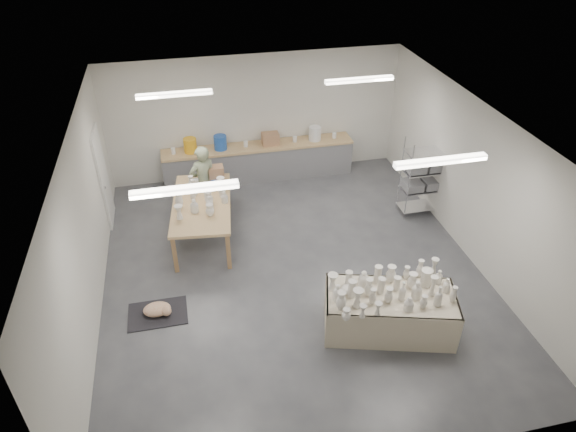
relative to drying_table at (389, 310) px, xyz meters
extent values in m
plane|color=#424449|center=(-1.20, 1.78, -0.42)|extent=(8.00, 8.00, 0.00)
cube|color=white|center=(-1.20, 1.78, 2.57)|extent=(7.00, 8.00, 0.02)
cube|color=silver|center=(-1.20, 5.78, 1.08)|extent=(7.00, 0.02, 3.00)
cube|color=silver|center=(-1.20, -2.22, 1.08)|extent=(7.00, 0.02, 3.00)
cube|color=silver|center=(-4.70, 1.78, 1.08)|extent=(0.02, 8.00, 3.00)
cube|color=silver|center=(2.30, 1.78, 1.08)|extent=(0.02, 8.00, 3.00)
cube|color=white|center=(-4.67, 4.38, 0.63)|extent=(0.05, 0.90, 2.10)
cube|color=white|center=(-3.00, 0.28, 2.52)|extent=(1.40, 0.12, 0.08)
cube|color=white|center=(0.60, 0.28, 2.52)|extent=(1.40, 0.12, 0.08)
cube|color=white|center=(-3.00, 3.78, 2.52)|extent=(1.40, 0.12, 0.08)
cube|color=white|center=(0.60, 3.78, 2.52)|extent=(1.40, 0.12, 0.08)
cube|color=#AC7B53|center=(-1.20, 5.46, 0.45)|extent=(4.60, 0.60, 0.06)
cube|color=slate|center=(-1.20, 5.46, 0.00)|extent=(4.60, 0.55, 0.84)
cylinder|color=gold|center=(-2.80, 5.46, 0.65)|extent=(0.30, 0.30, 0.34)
cylinder|color=#2051B2|center=(-2.10, 5.46, 0.65)|extent=(0.30, 0.30, 0.34)
cylinder|color=white|center=(0.20, 5.46, 0.65)|extent=(0.30, 0.30, 0.34)
cube|color=#996A4A|center=(-0.90, 5.46, 0.62)|extent=(0.40, 0.30, 0.28)
cylinder|color=white|center=(-3.20, 5.46, 0.55)|extent=(0.10, 0.10, 0.14)
cylinder|color=white|center=(-1.50, 5.46, 0.55)|extent=(0.10, 0.10, 0.14)
cylinder|color=white|center=(-0.30, 5.46, 0.55)|extent=(0.10, 0.10, 0.14)
cylinder|color=white|center=(0.70, 5.46, 0.55)|extent=(0.10, 0.10, 0.14)
cylinder|color=silver|center=(1.58, 2.96, 0.48)|extent=(0.02, 0.02, 1.80)
cylinder|color=silver|center=(2.42, 2.96, 0.48)|extent=(0.02, 0.02, 1.80)
cylinder|color=silver|center=(1.58, 3.40, 0.48)|extent=(0.02, 0.02, 1.80)
cylinder|color=silver|center=(2.42, 3.40, 0.48)|extent=(0.02, 0.02, 1.80)
cube|color=silver|center=(2.00, 3.18, -0.27)|extent=(0.88, 0.48, 0.02)
cube|color=silver|center=(2.00, 3.18, 0.18)|extent=(0.88, 0.48, 0.02)
cube|color=silver|center=(2.00, 3.18, 0.63)|extent=(0.88, 0.48, 0.02)
cube|color=silver|center=(2.00, 3.18, 1.08)|extent=(0.88, 0.48, 0.02)
cube|color=slate|center=(1.78, 3.18, 0.30)|extent=(0.38, 0.42, 0.18)
cube|color=slate|center=(2.22, 3.18, 0.30)|extent=(0.38, 0.42, 0.18)
cube|color=slate|center=(1.78, 3.18, 0.75)|extent=(0.38, 0.42, 0.18)
cube|color=slate|center=(2.22, 3.18, 0.75)|extent=(0.38, 0.42, 0.18)
cube|color=olive|center=(0.01, -0.01, -0.11)|extent=(2.01, 1.32, 0.63)
cube|color=beige|center=(0.01, -0.01, 0.29)|extent=(2.28, 1.53, 0.03)
cube|color=beige|center=(0.01, -0.48, -0.06)|extent=(2.02, 0.60, 0.73)
cube|color=beige|center=(0.01, 0.47, -0.06)|extent=(2.02, 0.60, 0.73)
cube|color=#AC7B53|center=(-2.73, 3.26, 0.40)|extent=(1.40, 2.40, 0.06)
cube|color=olive|center=(-3.23, 2.19, -0.02)|extent=(0.08, 0.08, 0.80)
cube|color=olive|center=(-2.23, 2.19, -0.02)|extent=(0.08, 0.08, 0.80)
cube|color=olive|center=(-3.23, 4.33, -0.02)|extent=(0.08, 0.08, 0.80)
cube|color=olive|center=(-2.23, 4.33, -0.02)|extent=(0.08, 0.08, 0.80)
ellipsoid|color=silver|center=(-2.63, 3.79, 0.48)|extent=(0.26, 0.26, 0.12)
cylinder|color=#2051B2|center=(-2.40, 3.92, 0.45)|extent=(0.26, 0.26, 0.03)
cylinder|color=white|center=(-2.78, 4.02, 0.49)|extent=(0.11, 0.11, 0.12)
cube|color=#996A4A|center=(-2.34, 4.18, 0.57)|extent=(0.32, 0.26, 0.28)
cube|color=black|center=(-3.73, 1.17, -0.41)|extent=(1.00, 0.70, 0.02)
ellipsoid|color=white|center=(-3.73, 1.17, -0.30)|extent=(0.53, 0.42, 0.20)
sphere|color=white|center=(-3.57, 1.06, -0.28)|extent=(0.17, 0.17, 0.17)
imported|color=gray|center=(-2.62, 4.12, 0.41)|extent=(0.70, 0.57, 1.66)
cylinder|color=#B1192A|center=(-2.62, 4.39, -0.09)|extent=(0.43, 0.43, 0.04)
cylinder|color=silver|center=(-2.47, 4.42, -0.26)|extent=(0.02, 0.02, 0.32)
cylinder|color=silver|center=(-2.72, 4.51, -0.26)|extent=(0.02, 0.02, 0.32)
cylinder|color=silver|center=(-2.68, 4.25, -0.26)|extent=(0.02, 0.02, 0.32)
camera|label=1|loc=(-2.94, -5.58, 5.94)|focal=32.00mm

